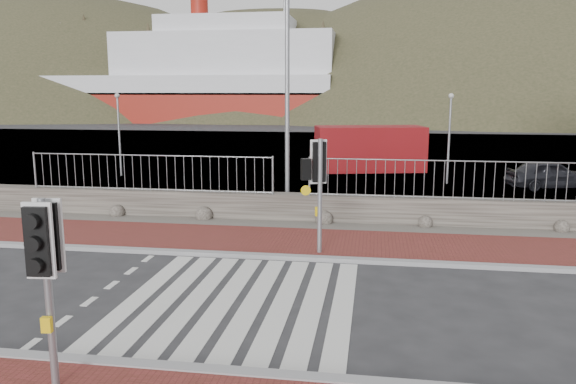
% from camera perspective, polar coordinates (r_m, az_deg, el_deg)
% --- Properties ---
extents(ground, '(220.00, 220.00, 0.00)m').
position_cam_1_polar(ground, '(11.68, -4.99, -10.98)').
color(ground, '#28282B').
rests_on(ground, ground).
extents(sidewalk_far, '(40.00, 3.00, 0.08)m').
position_cam_1_polar(sidewalk_far, '(15.86, -1.12, -5.06)').
color(sidewalk_far, maroon).
rests_on(sidewalk_far, ground).
extents(kerb_near, '(40.00, 0.25, 0.12)m').
position_cam_1_polar(kerb_near, '(9.03, -9.73, -17.40)').
color(kerb_near, gray).
rests_on(kerb_near, ground).
extents(kerb_far, '(40.00, 0.25, 0.12)m').
position_cam_1_polar(kerb_far, '(14.43, -2.15, -6.57)').
color(kerb_far, gray).
rests_on(kerb_far, ground).
extents(zebra_crossing, '(4.62, 5.60, 0.01)m').
position_cam_1_polar(zebra_crossing, '(11.68, -4.99, -10.96)').
color(zebra_crossing, silver).
rests_on(zebra_crossing, ground).
extents(gravel_strip, '(40.00, 1.50, 0.06)m').
position_cam_1_polar(gravel_strip, '(17.77, -0.01, -3.41)').
color(gravel_strip, '#59544C').
rests_on(gravel_strip, ground).
extents(stone_wall, '(40.00, 0.60, 0.90)m').
position_cam_1_polar(stone_wall, '(18.45, 0.37, -1.56)').
color(stone_wall, '#423C36').
rests_on(stone_wall, ground).
extents(railing, '(18.07, 0.07, 1.22)m').
position_cam_1_polar(railing, '(18.07, 0.31, 2.60)').
color(railing, gray).
rests_on(railing, stone_wall).
extents(quay, '(120.00, 40.00, 0.50)m').
position_cam_1_polar(quay, '(38.79, 4.85, 3.93)').
color(quay, '#4C4C4F').
rests_on(quay, ground).
extents(water, '(220.00, 50.00, 0.05)m').
position_cam_1_polar(water, '(73.63, 6.78, 6.86)').
color(water, '#3F4C54').
rests_on(water, ground).
extents(ferry, '(50.00, 16.00, 20.00)m').
position_cam_1_polar(ferry, '(83.09, -10.57, 10.83)').
color(ferry, maroon).
rests_on(ferry, ground).
extents(hills_backdrop, '(254.00, 90.00, 100.00)m').
position_cam_1_polar(hills_backdrop, '(102.25, 10.83, -5.45)').
color(hills_backdrop, '#30321E').
rests_on(hills_backdrop, ground).
extents(traffic_signal_near, '(0.42, 0.27, 2.80)m').
position_cam_1_polar(traffic_signal_near, '(8.39, -23.41, -5.85)').
color(traffic_signal_near, gray).
rests_on(traffic_signal_near, ground).
extents(traffic_signal_far, '(0.74, 0.49, 3.03)m').
position_cam_1_polar(traffic_signal_far, '(14.27, 3.12, 2.05)').
color(traffic_signal_far, gray).
rests_on(traffic_signal_far, ground).
extents(streetlight, '(1.82, 0.62, 8.69)m').
position_cam_1_polar(streetlight, '(18.92, 0.38, 12.25)').
color(streetlight, gray).
rests_on(streetlight, ground).
extents(shipping_container, '(6.07, 3.57, 2.37)m').
position_cam_1_polar(shipping_container, '(30.48, 8.28, 4.40)').
color(shipping_container, maroon).
rests_on(shipping_container, ground).
extents(car_a, '(3.94, 2.26, 1.26)m').
position_cam_1_polar(car_a, '(27.04, 25.06, 1.63)').
color(car_a, black).
rests_on(car_a, ground).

